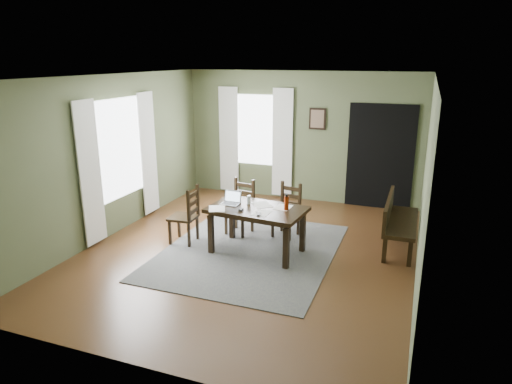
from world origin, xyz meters
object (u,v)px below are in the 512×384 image
at_px(chair_back_right, 287,211).
at_px(chair_end, 186,216).
at_px(chair_back_left, 241,207).
at_px(laptop, 231,200).
at_px(bench, 397,218).
at_px(water_bottle, 286,203).
at_px(dining_table, 257,213).

bearing_deg(chair_back_right, chair_end, -137.38).
bearing_deg(chair_back_left, chair_back_right, 19.38).
bearing_deg(laptop, chair_end, -170.07).
bearing_deg(chair_back_left, laptop, -71.85).
bearing_deg(bench, chair_back_left, 95.51).
xyz_separation_m(laptop, water_bottle, (0.90, 0.00, 0.06)).
bearing_deg(chair_back_right, dining_table, -94.19).
distance_m(chair_back_left, bench, 2.59).
bearing_deg(chair_back_right, chair_back_left, -158.06).
bearing_deg(chair_back_left, dining_table, -42.51).
height_order(dining_table, chair_back_right, chair_back_right).
xyz_separation_m(chair_end, bench, (3.24, 0.98, 0.03)).
height_order(laptop, water_bottle, water_bottle).
distance_m(chair_end, laptop, 0.84).
bearing_deg(laptop, dining_table, -4.87).
bearing_deg(water_bottle, chair_back_right, 105.11).
bearing_deg(chair_back_right, water_bottle, -63.46).
relative_size(chair_end, chair_back_left, 1.02).
relative_size(chair_back_right, water_bottle, 3.67).
bearing_deg(bench, laptop, 109.74).
height_order(chair_back_left, water_bottle, water_bottle).
bearing_deg(laptop, chair_back_right, 51.41).
height_order(chair_end, chair_back_right, chair_end).
relative_size(chair_end, laptop, 3.18).
distance_m(dining_table, chair_end, 1.24).
height_order(chair_end, chair_back_left, chair_end).
bearing_deg(dining_table, chair_back_right, 80.03).
bearing_deg(chair_back_left, bench, 14.38).
bearing_deg(bench, dining_table, 115.15).
relative_size(dining_table, water_bottle, 6.20).
relative_size(chair_end, chair_back_right, 1.05).
bearing_deg(chair_end, bench, 103.08).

